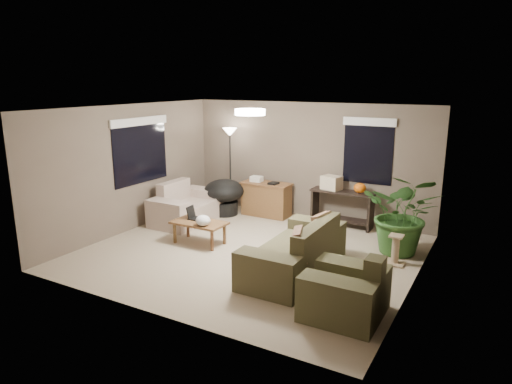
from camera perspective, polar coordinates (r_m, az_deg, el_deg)
The scene contains 20 objects.
room_shell at distance 7.74m, azimuth -0.72°, elevation 1.13°, with size 5.50×5.50×5.50m.
main_sofa at distance 7.23m, azimuth 5.16°, elevation -7.77°, with size 0.95×2.20×0.85m.
throw_pillows at distance 7.02m, azimuth 7.13°, elevation -5.42°, with size 0.37×1.39×0.47m.
loveseat at distance 9.85m, azimuth -8.79°, elevation -1.97°, with size 0.90×1.60×0.85m.
armchair at distance 6.08m, azimuth 11.19°, elevation -12.31°, with size 0.95×1.00×0.85m.
coffee_table at distance 8.47m, azimuth -7.11°, elevation -4.11°, with size 1.00×0.55×0.42m.
laptop at distance 8.61m, azimuth -7.65°, elevation -2.99°, with size 0.37×0.25×0.24m.
plastic_bag at distance 8.20m, azimuth -6.63°, elevation -3.55°, with size 0.27×0.25×0.19m, color white.
desk at distance 10.13m, azimuth 1.30°, elevation -0.89°, with size 1.10×0.50×0.75m.
desk_papers at distance 10.10m, azimuth 0.51°, elevation 1.53°, with size 0.68×0.27×0.12m.
console_table at distance 9.55m, azimuth 10.71°, elevation -1.68°, with size 1.30×0.40×0.75m.
pumpkin at distance 9.35m, azimuth 12.85°, elevation 0.49°, with size 0.24×0.24×0.20m, color orange.
cardboard_box at distance 9.52m, azimuth 9.41°, elevation 1.15°, with size 0.38×0.28×0.28m, color beige.
papasan_chair at distance 10.23m, azimuth -3.99°, elevation -0.27°, with size 1.07×1.07×0.80m.
floor_lamp at distance 10.32m, azimuth -3.28°, elevation 6.27°, with size 0.32×0.32×1.91m.
ceiling_fixture at distance 7.57m, azimuth -0.75°, elevation 9.95°, with size 0.50×0.50×0.10m, color white.
houseplant at distance 8.27m, azimuth 17.92°, elevation -3.65°, with size 1.30×1.44×1.12m, color #2D5923.
cat_scratching_post at distance 7.88m, azimuth 17.01°, elevation -7.13°, with size 0.32×0.32×0.50m.
window_left at distance 9.51m, azimuth -14.27°, elevation 6.35°, with size 0.05×1.56×1.33m.
window_back at distance 9.42m, azimuth 13.89°, elevation 6.33°, with size 1.06×0.05×1.33m.
Camera 1 is at (3.78, -6.54, 2.95)m, focal length 32.00 mm.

